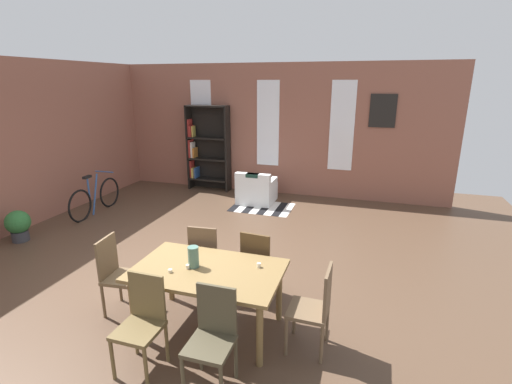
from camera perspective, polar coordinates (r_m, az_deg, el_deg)
name	(u,v)px	position (r m, az deg, el deg)	size (l,w,h in m)	color
ground_plane	(190,271)	(5.72, -10.15, -11.80)	(11.18, 11.18, 0.00)	#503A2B
back_wall_brick	(269,130)	(9.18, 1.96, 9.53)	(8.51, 0.12, 3.12)	#955A49
window_pane_0	(202,121)	(9.71, -8.35, 10.68)	(0.55, 0.02, 2.03)	white
window_pane_1	(268,124)	(9.10, 1.85, 10.45)	(0.55, 0.02, 2.03)	white
window_pane_2	(342,126)	(8.80, 13.09, 9.83)	(0.55, 0.02, 2.03)	white
dining_table	(208,276)	(4.19, -7.41, -12.69)	(1.62, 0.98, 0.75)	brown
vase_on_table	(193,257)	(4.16, -9.61, -9.82)	(0.12, 0.12, 0.24)	#4C7266
tealight_candle_0	(188,267)	(4.17, -10.46, -11.22)	(0.04, 0.04, 0.05)	silver
tealight_candle_1	(170,271)	(4.14, -13.06, -11.73)	(0.04, 0.04, 0.03)	silver
tealight_candle_2	(259,265)	(4.13, 0.44, -11.19)	(0.04, 0.04, 0.05)	silver
dining_chair_head_left	(117,272)	(4.82, -20.57, -11.50)	(0.44, 0.44, 0.95)	brown
dining_chair_far_left	(206,255)	(4.97, -7.70, -9.65)	(0.43, 0.43, 0.95)	brown
dining_chair_near_left	(142,320)	(3.90, -17.10, -18.31)	(0.40, 0.40, 0.95)	brown
dining_chair_near_right	(212,335)	(3.59, -6.71, -21.00)	(0.40, 0.40, 0.95)	#463F2C
dining_chair_head_right	(315,306)	(3.97, 9.14, -16.99)	(0.41, 0.41, 0.95)	brown
dining_chair_far_right	(258,263)	(4.73, 0.36, -10.89)	(0.43, 0.43, 0.95)	#4E3820
bookshelf_tall	(206,148)	(9.57, -7.71, 6.67)	(1.09, 0.32, 2.14)	black
armchair_white	(256,191)	(8.55, 0.06, 0.20)	(0.80, 0.81, 0.75)	white
bicycle_second	(95,198)	(8.54, -23.47, -0.84)	(0.44, 1.64, 0.88)	black
potted_plant_by_shelf	(18,224)	(7.70, -32.75, -4.23)	(0.41, 0.41, 0.56)	#333338
striped_rug	(262,207)	(8.28, 0.91, -2.36)	(1.33, 0.94, 0.01)	black
framed_picture	(383,111)	(8.73, 18.94, 11.72)	(0.56, 0.03, 0.72)	black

